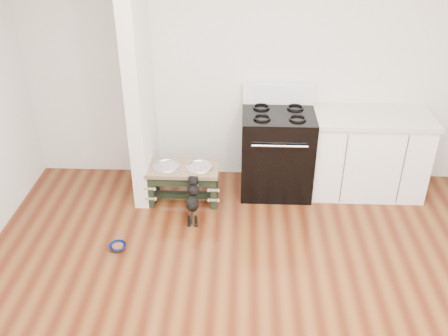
% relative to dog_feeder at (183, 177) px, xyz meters
% --- Properties ---
extents(room_shell, '(5.00, 5.00, 5.00)m').
position_rel_dog_feeder_xyz_m(room_shell, '(0.74, -1.88, 1.33)').
color(room_shell, silver).
rests_on(room_shell, ground).
extents(partition_wall, '(0.15, 0.80, 2.70)m').
position_rel_dog_feeder_xyz_m(partition_wall, '(-0.43, 0.22, 1.06)').
color(partition_wall, silver).
rests_on(partition_wall, ground).
extents(oven_range, '(0.76, 0.69, 1.14)m').
position_rel_dog_feeder_xyz_m(oven_range, '(0.99, 0.28, 0.18)').
color(oven_range, black).
rests_on(oven_range, ground).
extents(cabinet_run, '(1.24, 0.64, 0.91)m').
position_rel_dog_feeder_xyz_m(cabinet_run, '(1.97, 0.30, 0.16)').
color(cabinet_run, white).
rests_on(cabinet_run, ground).
extents(dog_feeder, '(0.75, 0.40, 0.43)m').
position_rel_dog_feeder_xyz_m(dog_feeder, '(0.00, 0.00, 0.00)').
color(dog_feeder, black).
rests_on(dog_feeder, ground).
extents(puppy, '(0.13, 0.39, 0.46)m').
position_rel_dog_feeder_xyz_m(puppy, '(0.13, -0.35, -0.04)').
color(puppy, black).
rests_on(puppy, ground).
extents(floor_bowl, '(0.19, 0.19, 0.05)m').
position_rel_dog_feeder_xyz_m(floor_bowl, '(-0.53, -0.86, -0.27)').
color(floor_bowl, navy).
rests_on(floor_bowl, ground).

